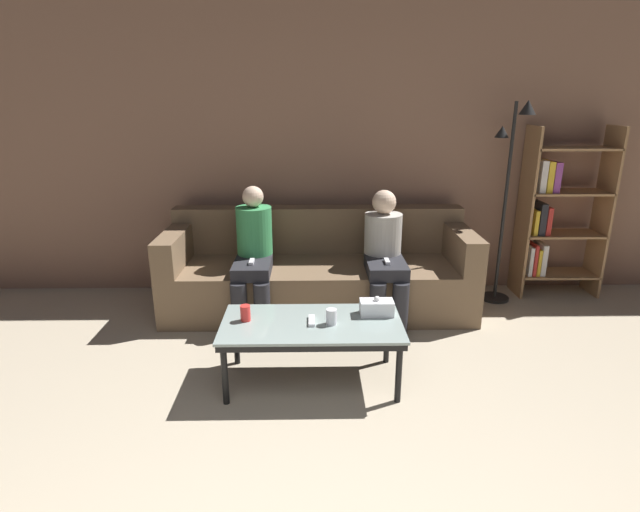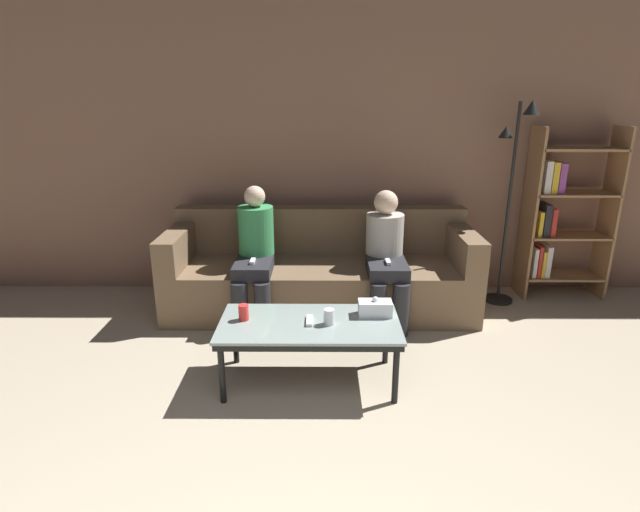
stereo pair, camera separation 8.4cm
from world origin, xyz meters
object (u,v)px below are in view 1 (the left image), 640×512
object	(u,v)px
seated_person_left_end	(253,252)
game_remote	(312,321)
coffee_table	(312,328)
couch	(319,274)
standing_lamp	(509,182)
cup_near_right	(245,313)
cup_near_left	(331,317)
seated_person_mid_left	(384,253)
bookshelf	(554,215)
tissue_box	(377,307)

from	to	relation	value
seated_person_left_end	game_remote	bearing A→B (deg)	-64.85
coffee_table	couch	bearing A→B (deg)	87.06
couch	standing_lamp	xyz separation A→B (m)	(1.67, 0.15, 0.79)
coffee_table	cup_near_right	size ratio (longest dim) A/B	11.14
coffee_table	cup_near_left	size ratio (longest dim) A/B	11.34
couch	cup_near_right	size ratio (longest dim) A/B	25.25
cup_near_left	seated_person_left_end	distance (m)	1.22
seated_person_mid_left	bookshelf	bearing A→B (deg)	17.78
cup_near_right	bookshelf	world-z (taller)	bookshelf
cup_near_left	cup_near_right	distance (m)	0.56
cup_near_right	tissue_box	size ratio (longest dim) A/B	0.47
cup_near_right	tissue_box	bearing A→B (deg)	5.13
game_remote	seated_person_mid_left	bearing A→B (deg)	59.14
bookshelf	seated_person_left_end	bearing A→B (deg)	-169.16
bookshelf	seated_person_mid_left	world-z (taller)	bookshelf
coffee_table	bookshelf	xyz separation A→B (m)	(2.24, 1.54, 0.39)
bookshelf	seated_person_left_end	distance (m)	2.78
coffee_table	tissue_box	world-z (taller)	tissue_box
standing_lamp	tissue_box	bearing A→B (deg)	-135.30
couch	cup_near_right	bearing A→B (deg)	-111.95
tissue_box	game_remote	distance (m)	0.45
standing_lamp	coffee_table	bearing A→B (deg)	-141.12
coffee_table	cup_near_right	xyz separation A→B (m)	(-0.43, 0.03, 0.09)
cup_near_right	bookshelf	xyz separation A→B (m)	(2.67, 1.51, 0.29)
cup_near_right	game_remote	bearing A→B (deg)	-4.24
game_remote	seated_person_left_end	xyz separation A→B (m)	(-0.48, 1.02, 0.15)
tissue_box	cup_near_left	bearing A→B (deg)	-155.27
cup_near_left	seated_person_mid_left	world-z (taller)	seated_person_mid_left
couch	coffee_table	bearing A→B (deg)	-92.94
couch	cup_near_left	bearing A→B (deg)	-87.27
game_remote	standing_lamp	size ratio (longest dim) A/B	0.08
coffee_table	seated_person_left_end	world-z (taller)	seated_person_left_end
seated_person_mid_left	coffee_table	bearing A→B (deg)	-120.86
coffee_table	standing_lamp	world-z (taller)	standing_lamp
bookshelf	seated_person_mid_left	size ratio (longest dim) A/B	1.46
cup_near_left	cup_near_right	world-z (taller)	cup_near_right
couch	cup_near_left	distance (m)	1.30
coffee_table	tissue_box	bearing A→B (deg)	14.16
couch	cup_near_left	xyz separation A→B (m)	(0.06, -1.28, 0.17)
game_remote	bookshelf	xyz separation A→B (m)	(2.24, 1.54, 0.33)
game_remote	standing_lamp	world-z (taller)	standing_lamp
couch	game_remote	distance (m)	1.26
tissue_box	bookshelf	xyz separation A→B (m)	(1.81, 1.43, 0.29)
coffee_table	standing_lamp	size ratio (longest dim) A/B	0.65
cup_near_left	tissue_box	world-z (taller)	tissue_box
game_remote	bookshelf	distance (m)	2.74
tissue_box	coffee_table	bearing A→B (deg)	-165.84
cup_near_left	cup_near_right	size ratio (longest dim) A/B	0.98
couch	game_remote	world-z (taller)	couch
game_remote	seated_person_left_end	bearing A→B (deg)	115.15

